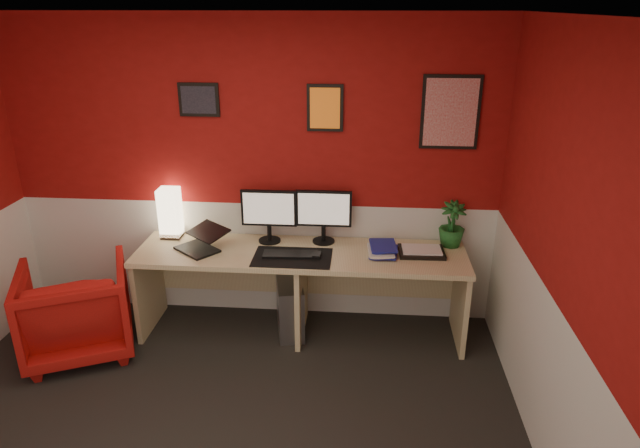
{
  "coord_description": "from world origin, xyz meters",
  "views": [
    {
      "loc": [
        0.91,
        -2.58,
        2.56
      ],
      "look_at": [
        0.6,
        1.21,
        1.05
      ],
      "focal_mm": 31.43,
      "sensor_mm": 36.0,
      "label": 1
    }
  ],
  "objects_px": {
    "pc_tower": "(290,307)",
    "shoji_lamp": "(170,214)",
    "potted_plant": "(452,224)",
    "armchair": "(76,310)",
    "laptop": "(196,238)",
    "monitor_left": "(269,208)",
    "zen_tray": "(421,252)",
    "monitor_right": "(324,209)",
    "desk": "(301,293)"
  },
  "relations": [
    {
      "from": "laptop",
      "to": "zen_tray",
      "type": "relative_size",
      "value": 0.94
    },
    {
      "from": "desk",
      "to": "shoji_lamp",
      "type": "height_order",
      "value": "shoji_lamp"
    },
    {
      "from": "monitor_left",
      "to": "monitor_right",
      "type": "height_order",
      "value": "same"
    },
    {
      "from": "monitor_left",
      "to": "zen_tray",
      "type": "relative_size",
      "value": 1.66
    },
    {
      "from": "zen_tray",
      "to": "armchair",
      "type": "xyz_separation_m",
      "value": [
        -2.64,
        -0.44,
        -0.39
      ]
    },
    {
      "from": "desk",
      "to": "zen_tray",
      "type": "bearing_deg",
      "value": 2.58
    },
    {
      "from": "desk",
      "to": "pc_tower",
      "type": "relative_size",
      "value": 5.78
    },
    {
      "from": "monitor_right",
      "to": "armchair",
      "type": "distance_m",
      "value": 2.06
    },
    {
      "from": "monitor_right",
      "to": "armchair",
      "type": "bearing_deg",
      "value": -161.91
    },
    {
      "from": "laptop",
      "to": "zen_tray",
      "type": "bearing_deg",
      "value": 42.47
    },
    {
      "from": "laptop",
      "to": "pc_tower",
      "type": "distance_m",
      "value": 0.95
    },
    {
      "from": "potted_plant",
      "to": "armchair",
      "type": "distance_m",
      "value": 3.0
    },
    {
      "from": "pc_tower",
      "to": "shoji_lamp",
      "type": "bearing_deg",
      "value": 156.43
    },
    {
      "from": "monitor_left",
      "to": "armchair",
      "type": "distance_m",
      "value": 1.67
    },
    {
      "from": "monitor_right",
      "to": "zen_tray",
      "type": "relative_size",
      "value": 1.66
    },
    {
      "from": "monitor_left",
      "to": "pc_tower",
      "type": "bearing_deg",
      "value": -43.89
    },
    {
      "from": "monitor_left",
      "to": "monitor_right",
      "type": "relative_size",
      "value": 1.0
    },
    {
      "from": "zen_tray",
      "to": "potted_plant",
      "type": "relative_size",
      "value": 0.95
    },
    {
      "from": "monitor_left",
      "to": "zen_tray",
      "type": "distance_m",
      "value": 1.26
    },
    {
      "from": "laptop",
      "to": "monitor_left",
      "type": "height_order",
      "value": "monitor_left"
    },
    {
      "from": "laptop",
      "to": "potted_plant",
      "type": "relative_size",
      "value": 0.9
    },
    {
      "from": "monitor_left",
      "to": "zen_tray",
      "type": "xyz_separation_m",
      "value": [
        1.22,
        -0.14,
        -0.28
      ]
    },
    {
      "from": "desk",
      "to": "shoji_lamp",
      "type": "xyz_separation_m",
      "value": [
        -1.1,
        0.22,
        0.56
      ]
    },
    {
      "from": "laptop",
      "to": "potted_plant",
      "type": "distance_m",
      "value": 2.03
    },
    {
      "from": "laptop",
      "to": "pc_tower",
      "type": "bearing_deg",
      "value": 43.92
    },
    {
      "from": "monitor_left",
      "to": "pc_tower",
      "type": "distance_m",
      "value": 0.83
    },
    {
      "from": "laptop",
      "to": "desk",
      "type": "bearing_deg",
      "value": 42.69
    },
    {
      "from": "desk",
      "to": "armchair",
      "type": "relative_size",
      "value": 3.29
    },
    {
      "from": "desk",
      "to": "monitor_right",
      "type": "bearing_deg",
      "value": 52.1
    },
    {
      "from": "laptop",
      "to": "pc_tower",
      "type": "relative_size",
      "value": 0.73
    },
    {
      "from": "laptop",
      "to": "zen_tray",
      "type": "distance_m",
      "value": 1.77
    },
    {
      "from": "zen_tray",
      "to": "laptop",
      "type": "bearing_deg",
      "value": -177.23
    },
    {
      "from": "shoji_lamp",
      "to": "monitor_right",
      "type": "bearing_deg",
      "value": -0.35
    },
    {
      "from": "desk",
      "to": "armchair",
      "type": "xyz_separation_m",
      "value": [
        -1.69,
        -0.4,
        -0.01
      ]
    },
    {
      "from": "shoji_lamp",
      "to": "laptop",
      "type": "distance_m",
      "value": 0.4
    },
    {
      "from": "laptop",
      "to": "armchair",
      "type": "height_order",
      "value": "laptop"
    },
    {
      "from": "monitor_right",
      "to": "potted_plant",
      "type": "distance_m",
      "value": 1.03
    },
    {
      "from": "monitor_left",
      "to": "monitor_right",
      "type": "xyz_separation_m",
      "value": [
        0.44,
        0.03,
        0.0
      ]
    },
    {
      "from": "shoji_lamp",
      "to": "pc_tower",
      "type": "bearing_deg",
      "value": -11.65
    },
    {
      "from": "desk",
      "to": "armchair",
      "type": "distance_m",
      "value": 1.74
    },
    {
      "from": "laptop",
      "to": "monitor_right",
      "type": "bearing_deg",
      "value": 54.16
    },
    {
      "from": "monitor_left",
      "to": "potted_plant",
      "type": "xyz_separation_m",
      "value": [
        1.47,
        0.04,
        -0.11
      ]
    },
    {
      "from": "potted_plant",
      "to": "zen_tray",
      "type": "bearing_deg",
      "value": -143.89
    },
    {
      "from": "monitor_right",
      "to": "pc_tower",
      "type": "bearing_deg",
      "value": -142.35
    },
    {
      "from": "zen_tray",
      "to": "pc_tower",
      "type": "height_order",
      "value": "zen_tray"
    },
    {
      "from": "shoji_lamp",
      "to": "desk",
      "type": "bearing_deg",
      "value": -11.19
    },
    {
      "from": "potted_plant",
      "to": "armchair",
      "type": "height_order",
      "value": "potted_plant"
    },
    {
      "from": "potted_plant",
      "to": "pc_tower",
      "type": "height_order",
      "value": "potted_plant"
    },
    {
      "from": "potted_plant",
      "to": "pc_tower",
      "type": "xyz_separation_m",
      "value": [
        -1.28,
        -0.21,
        -0.69
      ]
    },
    {
      "from": "pc_tower",
      "to": "armchair",
      "type": "height_order",
      "value": "armchair"
    }
  ]
}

